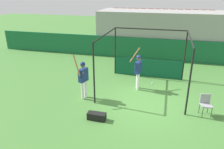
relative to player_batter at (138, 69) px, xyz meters
The scene contains 9 objects.
ground_plane 1.85m from the player_batter, 68.23° to the right, with size 60.00×60.00×0.00m, color #477F38.
outfield_wall 5.01m from the player_batter, 83.49° to the left, with size 24.00×0.12×1.49m.
bleacher_section 6.68m from the player_batter, 85.11° to the left, with size 8.70×3.20×3.17m.
batting_cage 1.07m from the player_batter, 73.14° to the left, with size 3.81×3.73×2.68m.
player_batter is the anchor object (origin of this frame).
player_waiting 2.70m from the player_batter, 143.66° to the right, with size 0.53×0.84×2.06m.
folding_chair 3.39m from the player_batter, 30.30° to the right, with size 0.49×0.49×0.84m.
equipment_bag 3.42m from the player_batter, 108.96° to the right, with size 0.70×0.28×0.28m.
baseball 1.42m from the player_batter, 48.05° to the left, with size 0.07×0.07×0.07m.
Camera 1 is at (0.70, -8.38, 4.61)m, focal length 35.00 mm.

